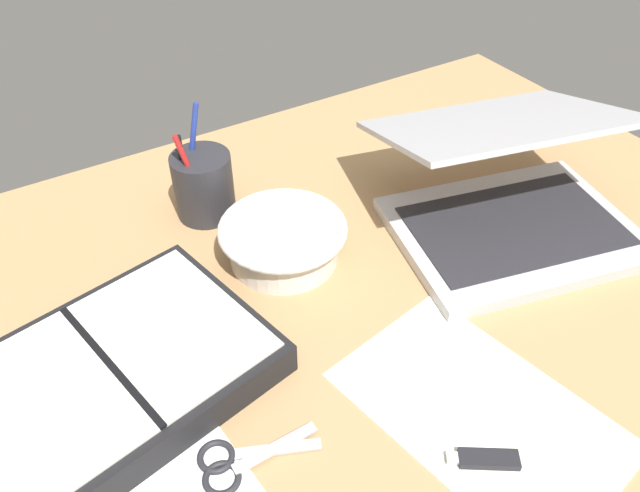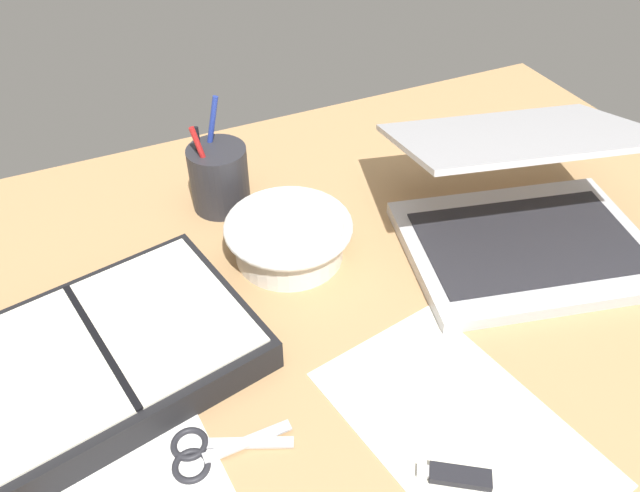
{
  "view_description": "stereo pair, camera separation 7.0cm",
  "coord_description": "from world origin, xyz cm",
  "px_view_note": "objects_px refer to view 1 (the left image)",
  "views": [
    {
      "loc": [
        -27.5,
        -42.97,
        59.15
      ],
      "look_at": [
        2.79,
        6.46,
        9.0
      ],
      "focal_mm": 35.0,
      "sensor_mm": 36.0,
      "label": 1
    },
    {
      "loc": [
        -21.3,
        -46.27,
        59.15
      ],
      "look_at": [
        2.79,
        6.46,
        9.0
      ],
      "focal_mm": 35.0,
      "sensor_mm": 36.0,
      "label": 2
    }
  ],
  "objects_px": {
    "laptop": "(508,193)",
    "planner": "(113,376)",
    "bowl": "(283,239)",
    "scissors": "(233,463)",
    "pen_cup": "(203,185)"
  },
  "relations": [
    {
      "from": "bowl",
      "to": "scissors",
      "type": "relative_size",
      "value": 1.37
    },
    {
      "from": "laptop",
      "to": "pen_cup",
      "type": "relative_size",
      "value": 2.39
    },
    {
      "from": "bowl",
      "to": "scissors",
      "type": "distance_m",
      "value": 0.31
    },
    {
      "from": "scissors",
      "to": "pen_cup",
      "type": "bearing_deg",
      "value": 81.21
    },
    {
      "from": "laptop",
      "to": "bowl",
      "type": "relative_size",
      "value": 2.29
    },
    {
      "from": "scissors",
      "to": "laptop",
      "type": "bearing_deg",
      "value": 27.49
    },
    {
      "from": "laptop",
      "to": "scissors",
      "type": "distance_m",
      "value": 0.52
    },
    {
      "from": "laptop",
      "to": "planner",
      "type": "relative_size",
      "value": 1.08
    },
    {
      "from": "pen_cup",
      "to": "planner",
      "type": "distance_m",
      "value": 0.32
    },
    {
      "from": "bowl",
      "to": "pen_cup",
      "type": "relative_size",
      "value": 1.04
    },
    {
      "from": "pen_cup",
      "to": "scissors",
      "type": "height_order",
      "value": "pen_cup"
    },
    {
      "from": "laptop",
      "to": "bowl",
      "type": "distance_m",
      "value": 0.32
    },
    {
      "from": "laptop",
      "to": "planner",
      "type": "xyz_separation_m",
      "value": [
        -0.57,
        0.01,
        -0.03
      ]
    },
    {
      "from": "bowl",
      "to": "scissors",
      "type": "bearing_deg",
      "value": -128.41
    },
    {
      "from": "planner",
      "to": "bowl",
      "type": "bearing_deg",
      "value": 7.76
    }
  ]
}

